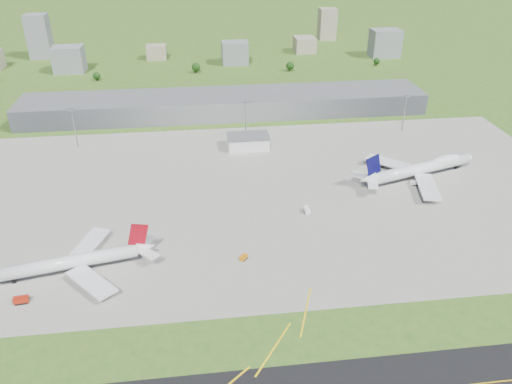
{
  "coord_description": "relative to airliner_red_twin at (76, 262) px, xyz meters",
  "views": [
    {
      "loc": [
        -21.7,
        -195.55,
        132.06
      ],
      "look_at": [
        5.69,
        24.21,
        9.0
      ],
      "focal_mm": 35.0,
      "sensor_mm": 36.0,
      "label": 1
    }
  ],
  "objects": [
    {
      "name": "bldg_tall_e",
      "position": [
        216.0,
        429.01,
        12.99
      ],
      "size": [
        20.0,
        18.0,
        36.0
      ],
      "primitive_type": "cube",
      "color": "gray",
      "rests_on": "ground"
    },
    {
      "name": "mast_center",
      "position": [
        86.0,
        134.01,
        12.69
      ],
      "size": [
        3.5,
        2.0,
        25.9
      ],
      "color": "gray",
      "rests_on": "ground"
    },
    {
      "name": "crash_tender",
      "position": [
        -17.79,
        -17.9,
        -3.55
      ],
      "size": [
        5.74,
        3.02,
        2.92
      ],
      "rotation": [
        0.0,
        0.0,
        0.11
      ],
      "color": "#9E1D0B",
      "rests_on": "ground"
    },
    {
      "name": "tree_e",
      "position": [
        146.0,
        294.01,
        0.5
      ],
      "size": [
        7.65,
        7.65,
        9.35
      ],
      "color": "#382314",
      "rests_on": "ground"
    },
    {
      "name": "terminal",
      "position": [
        76.0,
        184.01,
        2.49
      ],
      "size": [
        300.0,
        42.0,
        15.0
      ],
      "primitive_type": "cube",
      "color": "slate",
      "rests_on": "ground"
    },
    {
      "name": "van_white_far",
      "position": [
        172.6,
        56.08,
        -3.75
      ],
      "size": [
        5.07,
        2.9,
        2.49
      ],
      "rotation": [
        0.0,
        0.0,
        0.14
      ],
      "color": "white",
      "rests_on": "ground"
    },
    {
      "name": "tug_yellow",
      "position": [
        70.78,
        -0.54,
        -4.01
      ],
      "size": [
        4.23,
        4.52,
        1.94
      ],
      "rotation": [
        0.0,
        0.0,
        0.91
      ],
      "color": "orange",
      "rests_on": "ground"
    },
    {
      "name": "bldg_e",
      "position": [
        256.0,
        339.01,
        8.99
      ],
      "size": [
        30.0,
        22.0,
        28.0
      ],
      "primitive_type": "cube",
      "color": "slate",
      "rests_on": "ground"
    },
    {
      "name": "bldg_w",
      "position": [
        -64.0,
        319.01,
        6.99
      ],
      "size": [
        28.0,
        22.0,
        24.0
      ],
      "primitive_type": "cube",
      "color": "slate",
      "rests_on": "ground"
    },
    {
      "name": "apron",
      "position": [
        86.0,
        59.01,
        -4.97
      ],
      "size": [
        360.0,
        190.0,
        0.08
      ],
      "primitive_type": "cube",
      "color": "gray",
      "rests_on": "ground"
    },
    {
      "name": "airliner_red_twin",
      "position": [
        0.0,
        0.0,
        0.0
      ],
      "size": [
        68.21,
        52.49,
        18.82
      ],
      "rotation": [
        0.0,
        0.0,
        3.33
      ],
      "color": "silver",
      "rests_on": "ground"
    },
    {
      "name": "bldg_tall_w",
      "position": [
        -104.0,
        379.01,
        16.99
      ],
      "size": [
        22.0,
        20.0,
        44.0
      ],
      "primitive_type": "cube",
      "color": "slate",
      "rests_on": "ground"
    },
    {
      "name": "bldg_ce",
      "position": [
        176.0,
        369.01,
        2.99
      ],
      "size": [
        22.0,
        24.0,
        16.0
      ],
      "primitive_type": "cube",
      "color": "gray",
      "rests_on": "ground"
    },
    {
      "name": "tree_c",
      "position": [
        56.0,
        299.01,
        0.82
      ],
      "size": [
        8.1,
        8.1,
        9.9
      ],
      "color": "#382314",
      "rests_on": "ground"
    },
    {
      "name": "mast_east",
      "position": [
        196.0,
        134.01,
        12.69
      ],
      "size": [
        3.5,
        2.0,
        25.9
      ],
      "color": "gray",
      "rests_on": "ground"
    },
    {
      "name": "bldg_cw",
      "position": [
        16.0,
        359.01,
        1.99
      ],
      "size": [
        20.0,
        18.0,
        14.0
      ],
      "primitive_type": "cube",
      "color": "gray",
      "rests_on": "ground"
    },
    {
      "name": "bldg_c",
      "position": [
        96.0,
        329.01,
        5.99
      ],
      "size": [
        26.0,
        20.0,
        22.0
      ],
      "primitive_type": "cube",
      "color": "slate",
      "rests_on": "ground"
    },
    {
      "name": "van_white_near",
      "position": [
        106.53,
        34.7,
        -3.61
      ],
      "size": [
        2.73,
        5.62,
        2.79
      ],
      "rotation": [
        0.0,
        0.0,
        1.61
      ],
      "color": "white",
      "rests_on": "ground"
    },
    {
      "name": "tree_far_e",
      "position": [
        236.0,
        304.01,
        -0.48
      ],
      "size": [
        6.3,
        6.3,
        7.7
      ],
      "color": "#382314",
      "rests_on": "ground"
    },
    {
      "name": "tree_w",
      "position": [
        -34.0,
        284.01,
        -0.15
      ],
      "size": [
        6.75,
        6.75,
        8.25
      ],
      "color": "#382314",
      "rests_on": "ground"
    },
    {
      "name": "ground",
      "position": [
        76.0,
        169.01,
        -5.01
      ],
      "size": [
        1400.0,
        1400.0,
        0.0
      ],
      "primitive_type": "plane",
      "color": "#32591C",
      "rests_on": "ground"
    },
    {
      "name": "mast_west",
      "position": [
        -24.0,
        134.01,
        12.69
      ],
      "size": [
        3.5,
        2.0,
        25.9
      ],
      "color": "gray",
      "rests_on": "ground"
    },
    {
      "name": "ops_building",
      "position": [
        86.0,
        119.01,
        -1.01
      ],
      "size": [
        26.0,
        16.0,
        8.0
      ],
      "primitive_type": "cube",
      "color": "silver",
      "rests_on": "ground"
    },
    {
      "name": "airliner_blue_quad",
      "position": [
        179.94,
        64.91,
        0.79
      ],
      "size": [
        78.26,
        60.08,
        20.9
      ],
      "rotation": [
        0.0,
        0.0,
        0.3
      ],
      "color": "silver",
      "rests_on": "ground"
    }
  ]
}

